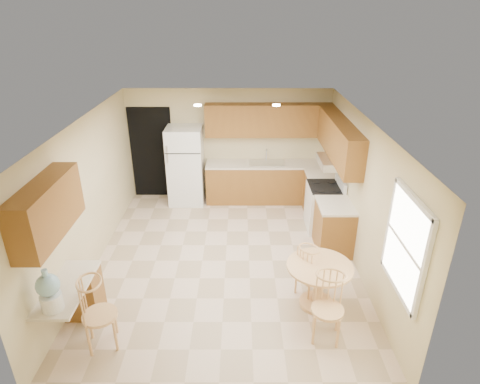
{
  "coord_description": "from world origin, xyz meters",
  "views": [
    {
      "loc": [
        0.25,
        -5.91,
        4.08
      ],
      "look_at": [
        0.25,
        0.3,
        1.2
      ],
      "focal_mm": 30.0,
      "sensor_mm": 36.0,
      "label": 1
    }
  ],
  "objects_px": {
    "refrigerator": "(186,166)",
    "chair_table_b": "(330,307)",
    "chair_desk": "(96,312)",
    "dining_table": "(319,279)",
    "chair_table_a": "(311,269)",
    "water_crock": "(49,292)",
    "stove": "(324,207)"
  },
  "relations": [
    {
      "from": "refrigerator",
      "to": "chair_table_b",
      "type": "relative_size",
      "value": 1.77
    },
    {
      "from": "chair_table_b",
      "to": "chair_desk",
      "type": "height_order",
      "value": "chair_desk"
    },
    {
      "from": "dining_table",
      "to": "chair_table_a",
      "type": "bearing_deg",
      "value": 118.98
    },
    {
      "from": "refrigerator",
      "to": "chair_table_b",
      "type": "xyz_separation_m",
      "value": [
        2.35,
        -4.29,
        -0.27
      ]
    },
    {
      "from": "water_crock",
      "to": "chair_desk",
      "type": "bearing_deg",
      "value": 13.52
    },
    {
      "from": "stove",
      "to": "chair_table_a",
      "type": "bearing_deg",
      "value": -105.99
    },
    {
      "from": "refrigerator",
      "to": "chair_table_a",
      "type": "xyz_separation_m",
      "value": [
        2.26,
        -3.38,
        -0.35
      ]
    },
    {
      "from": "refrigerator",
      "to": "chair_table_a",
      "type": "relative_size",
      "value": 2.04
    },
    {
      "from": "chair_table_b",
      "to": "chair_desk",
      "type": "xyz_separation_m",
      "value": [
        -2.95,
        -0.12,
        0.02
      ]
    },
    {
      "from": "dining_table",
      "to": "water_crock",
      "type": "xyz_separation_m",
      "value": [
        -3.4,
        -0.97,
        0.56
      ]
    },
    {
      "from": "refrigerator",
      "to": "stove",
      "type": "bearing_deg",
      "value": -22.99
    },
    {
      "from": "dining_table",
      "to": "chair_table_b",
      "type": "xyz_separation_m",
      "value": [
        0.0,
        -0.74,
        0.14
      ]
    },
    {
      "from": "chair_desk",
      "to": "chair_table_b",
      "type": "bearing_deg",
      "value": 75.89
    },
    {
      "from": "dining_table",
      "to": "chair_table_b",
      "type": "relative_size",
      "value": 0.97
    },
    {
      "from": "water_crock",
      "to": "stove",
      "type": "bearing_deg",
      "value": 40.06
    },
    {
      "from": "chair_table_b",
      "to": "refrigerator",
      "type": "bearing_deg",
      "value": -49.89
    },
    {
      "from": "chair_table_a",
      "to": "chair_desk",
      "type": "bearing_deg",
      "value": -107.49
    },
    {
      "from": "stove",
      "to": "chair_table_b",
      "type": "distance_m",
      "value": 3.12
    },
    {
      "from": "chair_table_a",
      "to": "water_crock",
      "type": "xyz_separation_m",
      "value": [
        -3.31,
        -1.14,
        0.51
      ]
    },
    {
      "from": "stove",
      "to": "chair_table_b",
      "type": "relative_size",
      "value": 1.11
    },
    {
      "from": "water_crock",
      "to": "dining_table",
      "type": "bearing_deg",
      "value": 15.99
    },
    {
      "from": "chair_table_a",
      "to": "dining_table",
      "type": "bearing_deg",
      "value": -8.42
    },
    {
      "from": "stove",
      "to": "water_crock",
      "type": "relative_size",
      "value": 1.92
    },
    {
      "from": "water_crock",
      "to": "chair_table_b",
      "type": "bearing_deg",
      "value": 3.87
    },
    {
      "from": "chair_table_a",
      "to": "chair_desk",
      "type": "distance_m",
      "value": 3.04
    },
    {
      "from": "chair_table_a",
      "to": "water_crock",
      "type": "height_order",
      "value": "water_crock"
    },
    {
      "from": "chair_table_a",
      "to": "water_crock",
      "type": "bearing_deg",
      "value": -108.33
    },
    {
      "from": "dining_table",
      "to": "water_crock",
      "type": "distance_m",
      "value": 3.58
    },
    {
      "from": "chair_table_a",
      "to": "chair_table_b",
      "type": "bearing_deg",
      "value": -31.56
    },
    {
      "from": "stove",
      "to": "dining_table",
      "type": "relative_size",
      "value": 1.14
    },
    {
      "from": "refrigerator",
      "to": "dining_table",
      "type": "xyz_separation_m",
      "value": [
        2.35,
        -3.55,
        -0.41
      ]
    },
    {
      "from": "dining_table",
      "to": "chair_desk",
      "type": "height_order",
      "value": "chair_desk"
    }
  ]
}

